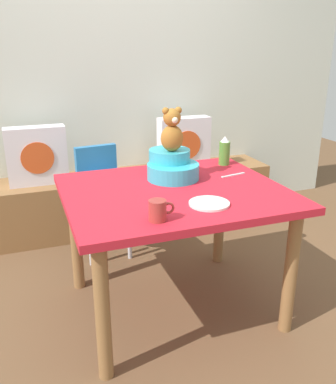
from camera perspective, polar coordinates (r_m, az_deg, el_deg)
ground_plane at (r=2.57m, az=0.79°, el=-15.34°), size 8.00×8.00×0.00m
back_wall at (r=3.57m, az=-8.20°, el=16.67°), size 4.40×0.10×2.60m
window_bench at (r=3.53m, az=-6.42°, el=-1.11°), size 2.60×0.44×0.46m
pillow_floral_left at (r=3.29m, az=-17.57°, el=4.77°), size 0.44×0.15×0.44m
pillow_floral_right at (r=3.55m, az=2.21°, el=6.69°), size 0.44×0.15×0.44m
book_stack at (r=3.42m, az=-8.75°, el=2.84°), size 0.20×0.14×0.08m
dining_table at (r=2.27m, az=0.87°, el=-2.08°), size 1.17×1.00×0.74m
highchair at (r=2.99m, az=-8.94°, el=0.77°), size 0.35×0.48×0.79m
infant_seat_teal at (r=2.40m, az=0.53°, el=3.59°), size 0.30×0.33×0.16m
teddy_bear at (r=2.35m, az=0.56°, el=8.42°), size 0.13×0.12×0.25m
ketchup_bottle at (r=2.70m, az=7.76°, el=5.55°), size 0.07×0.07×0.18m
coffee_mug at (r=1.83m, az=-1.36°, el=-2.54°), size 0.12×0.08×0.09m
dinner_plate_near at (r=2.03m, az=5.68°, el=-1.58°), size 0.20×0.20×0.01m
table_fork at (r=2.49m, az=8.96°, el=2.31°), size 0.17×0.05×0.01m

